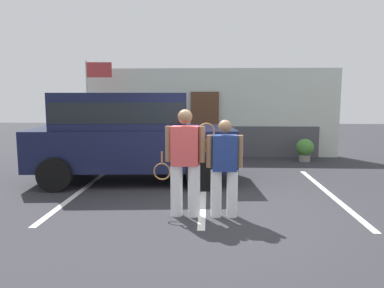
# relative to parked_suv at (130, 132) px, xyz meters

# --- Properties ---
(ground_plane) EXTENTS (40.00, 40.00, 0.00)m
(ground_plane) POSITION_rel_parked_suv_xyz_m (1.94, -2.49, -1.15)
(ground_plane) COLOR #2D2D33
(parking_stripe_0) EXTENTS (0.12, 4.40, 0.01)m
(parking_stripe_0) POSITION_rel_parked_suv_xyz_m (-0.85, -0.99, -1.14)
(parking_stripe_0) COLOR silver
(parking_stripe_0) RESTS_ON ground_plane
(parking_stripe_1) EXTENTS (0.12, 4.40, 0.01)m
(parking_stripe_1) POSITION_rel_parked_suv_xyz_m (1.73, -0.99, -1.14)
(parking_stripe_1) COLOR silver
(parking_stripe_1) RESTS_ON ground_plane
(parking_stripe_2) EXTENTS (0.12, 4.40, 0.01)m
(parking_stripe_2) POSITION_rel_parked_suv_xyz_m (4.31, -0.99, -1.14)
(parking_stripe_2) COLOR silver
(parking_stripe_2) RESTS_ON ground_plane
(house_frontage) EXTENTS (8.12, 0.40, 2.85)m
(house_frontage) POSITION_rel_parked_suv_xyz_m (1.94, 3.64, 0.19)
(house_frontage) COLOR silver
(house_frontage) RESTS_ON ground_plane
(parked_suv) EXTENTS (4.73, 2.43, 2.05)m
(parked_suv) POSITION_rel_parked_suv_xyz_m (0.00, 0.00, 0.00)
(parked_suv) COLOR #141938
(parked_suv) RESTS_ON ground_plane
(tennis_player_man) EXTENTS (0.91, 0.31, 1.78)m
(tennis_player_man) POSITION_rel_parked_suv_xyz_m (1.45, -2.50, -0.23)
(tennis_player_man) COLOR white
(tennis_player_man) RESTS_ON ground_plane
(tennis_player_woman) EXTENTS (0.74, 0.26, 1.61)m
(tennis_player_woman) POSITION_rel_parked_suv_xyz_m (2.09, -2.51, -0.30)
(tennis_player_woman) COLOR white
(tennis_player_woman) RESTS_ON ground_plane
(potted_plant_by_porch) EXTENTS (0.52, 0.52, 0.69)m
(potted_plant_by_porch) POSITION_rel_parked_suv_xyz_m (4.74, 2.74, -0.76)
(potted_plant_by_porch) COLOR gray
(potted_plant_by_porch) RESTS_ON ground_plane
(flag_pole) EXTENTS (0.80, 0.09, 3.03)m
(flag_pole) POSITION_rel_parked_suv_xyz_m (-1.70, 2.78, 0.95)
(flag_pole) COLOR silver
(flag_pole) RESTS_ON ground_plane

